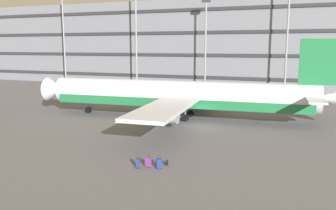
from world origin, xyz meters
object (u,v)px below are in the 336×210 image
at_px(backpack_laid_flat, 167,163).
at_px(suitcase_purple, 148,162).
at_px(airliner, 181,96).
at_px(suitcase_upright, 159,163).
at_px(suitcase_red, 138,163).

bearing_deg(backpack_laid_flat, suitcase_purple, -144.30).
xyz_separation_m(suitcase_purple, backpack_laid_flat, (1.20, 0.86, -0.17)).
bearing_deg(backpack_laid_flat, airliner, 105.00).
relative_size(airliner, suitcase_upright, 40.10).
distance_m(suitcase_purple, backpack_laid_flat, 1.49).
distance_m(suitcase_red, backpack_laid_flat, 2.30).
bearing_deg(airliner, suitcase_red, -81.47).
relative_size(suitcase_purple, suitcase_red, 0.91).
xyz_separation_m(suitcase_purple, suitcase_red, (-0.66, -0.47, 0.02)).
height_order(suitcase_purple, suitcase_red, suitcase_red).
height_order(suitcase_upright, backpack_laid_flat, suitcase_upright).
relative_size(suitcase_red, backpack_laid_flat, 1.95).
distance_m(airliner, suitcase_upright, 19.09).
height_order(suitcase_red, backpack_laid_flat, suitcase_red).
xyz_separation_m(suitcase_red, backpack_laid_flat, (1.86, 1.33, -0.18)).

